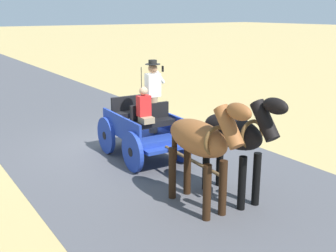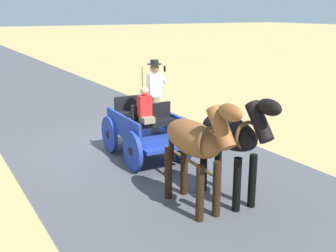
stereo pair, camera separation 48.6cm
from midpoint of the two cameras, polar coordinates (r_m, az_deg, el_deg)
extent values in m
plane|color=tan|center=(11.53, -7.41, -2.90)|extent=(200.00, 200.00, 0.00)
cube|color=#4C4C51|center=(11.53, -7.42, -2.88)|extent=(6.24, 160.00, 0.01)
cube|color=#1E3899|center=(10.52, -4.94, -0.87)|extent=(1.29, 2.25, 0.12)
cube|color=#1E3899|center=(10.70, -2.24, 1.01)|extent=(0.15, 2.09, 0.44)
cube|color=#1E3899|center=(10.22, -7.84, 0.18)|extent=(0.15, 2.09, 0.44)
cube|color=#1E3899|center=(9.52, -1.66, -3.22)|extent=(1.09, 0.29, 0.08)
cube|color=#1E3899|center=(11.62, -7.54, -0.29)|extent=(0.73, 0.23, 0.06)
cube|color=black|center=(9.90, -3.43, 0.40)|extent=(1.03, 0.40, 0.14)
cube|color=black|center=(10.00, -3.94, 1.85)|extent=(1.02, 0.12, 0.44)
cube|color=black|center=(10.85, -6.14, 1.69)|extent=(1.03, 0.40, 0.14)
cube|color=black|center=(10.96, -6.58, 3.00)|extent=(1.02, 0.12, 0.44)
cylinder|color=#1E3899|center=(10.22, 0.27, -2.35)|extent=(0.14, 0.96, 0.96)
cylinder|color=black|center=(10.22, 0.27, -2.35)|extent=(0.13, 0.22, 0.21)
cylinder|color=#1E3899|center=(9.65, -6.35, -3.55)|extent=(0.14, 0.96, 0.96)
cylinder|color=black|center=(9.65, -6.35, -3.55)|extent=(0.13, 0.22, 0.21)
cylinder|color=#1E3899|center=(11.51, -3.72, -0.34)|extent=(0.14, 0.96, 0.96)
cylinder|color=black|center=(11.51, -3.72, -0.34)|extent=(0.13, 0.22, 0.21)
cylinder|color=#1E3899|center=(11.00, -9.73, -1.28)|extent=(0.14, 0.96, 0.96)
cylinder|color=black|center=(11.00, -9.73, -1.28)|extent=(0.13, 0.22, 0.21)
cylinder|color=brown|center=(8.71, 1.52, -4.67)|extent=(0.15, 2.00, 0.07)
cylinder|color=black|center=(9.61, -5.09, 4.19)|extent=(0.02, 0.02, 1.30)
cylinder|color=#998466|center=(10.17, -3.42, 1.56)|extent=(0.22, 0.22, 0.90)
cube|color=silver|center=(10.02, -3.49, 5.62)|extent=(0.35, 0.23, 0.56)
sphere|color=#9E7051|center=(9.96, -3.53, 7.89)|extent=(0.22, 0.22, 0.22)
cylinder|color=black|center=(9.95, -3.53, 8.46)|extent=(0.36, 0.36, 0.01)
cylinder|color=black|center=(9.94, -3.54, 8.75)|extent=(0.20, 0.20, 0.10)
cylinder|color=silver|center=(10.04, -2.48, 6.70)|extent=(0.26, 0.09, 0.32)
cube|color=black|center=(10.02, -2.14, 7.84)|extent=(0.02, 0.07, 0.14)
cube|color=#998466|center=(9.65, -4.43, 0.84)|extent=(0.29, 0.33, 0.14)
cube|color=red|center=(9.68, -4.79, 2.77)|extent=(0.31, 0.21, 0.48)
sphere|color=tan|center=(9.61, -4.83, 4.81)|extent=(0.20, 0.20, 0.20)
ellipsoid|color=black|center=(8.08, 7.06, -0.73)|extent=(0.59, 1.57, 0.64)
cylinder|color=black|center=(8.09, 10.33, -7.21)|extent=(0.15, 0.15, 1.05)
cylinder|color=black|center=(7.86, 8.36, -7.80)|extent=(0.15, 0.15, 1.05)
cylinder|color=black|center=(8.86, 5.55, -4.98)|extent=(0.15, 0.15, 1.05)
cylinder|color=black|center=(8.65, 3.64, -5.45)|extent=(0.15, 0.15, 1.05)
cylinder|color=black|center=(7.37, 11.31, 0.72)|extent=(0.27, 0.65, 0.73)
ellipsoid|color=black|center=(7.15, 12.64, 2.68)|extent=(0.23, 0.54, 0.28)
cube|color=black|center=(7.37, 11.22, 1.02)|extent=(0.07, 0.50, 0.56)
cylinder|color=black|center=(8.72, 3.91, -1.50)|extent=(0.11, 0.11, 0.70)
torus|color=brown|center=(7.66, 9.66, -1.12)|extent=(0.55, 0.08, 0.55)
ellipsoid|color=brown|center=(7.62, 2.22, -1.62)|extent=(0.56, 1.56, 0.64)
cylinder|color=black|center=(7.62, 5.70, -8.49)|extent=(0.15, 0.15, 1.05)
cylinder|color=black|center=(7.41, 3.48, -9.15)|extent=(0.15, 0.15, 1.05)
cylinder|color=black|center=(8.42, 1.00, -6.01)|extent=(0.15, 0.15, 1.05)
cylinder|color=black|center=(8.23, -1.10, -6.52)|extent=(0.15, 0.15, 1.05)
cylinder|color=brown|center=(6.87, 6.34, -0.15)|extent=(0.26, 0.65, 0.73)
ellipsoid|color=brown|center=(6.63, 7.63, 1.94)|extent=(0.22, 0.54, 0.28)
cube|color=black|center=(6.87, 6.25, 0.18)|extent=(0.06, 0.50, 0.56)
cylinder|color=black|center=(8.30, -0.78, -2.36)|extent=(0.11, 0.11, 0.70)
torus|color=brown|center=(7.18, 4.76, -2.07)|extent=(0.55, 0.07, 0.55)
camera|label=1|loc=(0.24, -91.48, -0.41)|focal=44.44mm
camera|label=2|loc=(0.24, 88.52, 0.41)|focal=44.44mm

